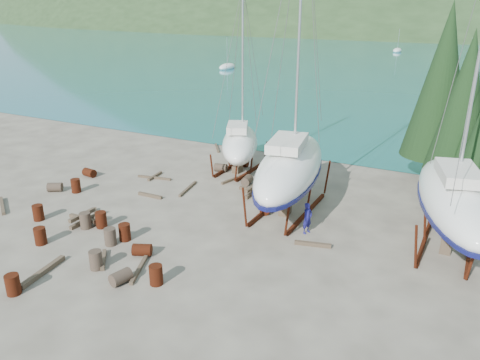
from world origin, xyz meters
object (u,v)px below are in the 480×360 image
at_px(large_sailboat_near, 290,166).
at_px(large_sailboat_far, 455,198).
at_px(small_sailboat_shore, 240,143).
at_px(worker, 307,218).

xyz_separation_m(large_sailboat_near, large_sailboat_far, (8.50, -0.44, -0.12)).
bearing_deg(small_sailboat_shore, large_sailboat_far, -45.34).
height_order(large_sailboat_far, small_sailboat_shore, large_sailboat_far).
bearing_deg(small_sailboat_shore, large_sailboat_near, -65.34).
height_order(large_sailboat_near, small_sailboat_shore, large_sailboat_near).
height_order(large_sailboat_near, worker, large_sailboat_near).
height_order(large_sailboat_far, worker, large_sailboat_far).
xyz_separation_m(large_sailboat_far, small_sailboat_shore, (-14.24, 5.38, -0.56)).
height_order(large_sailboat_near, large_sailboat_far, large_sailboat_near).
xyz_separation_m(large_sailboat_near, worker, (1.89, -2.14, -1.90)).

